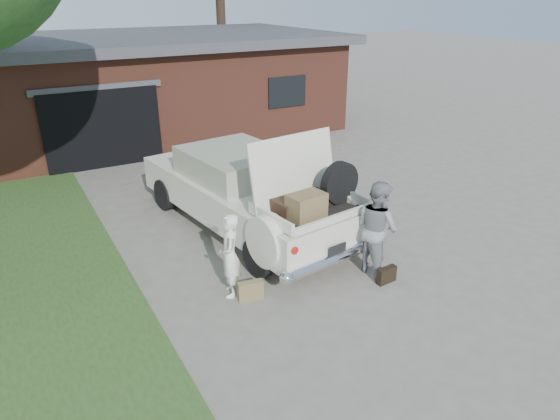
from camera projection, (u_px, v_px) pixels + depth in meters
ground at (297, 279)px, 8.80m from camera, size 90.00×90.00×0.00m
house at (152, 83)px, 17.68m from camera, size 12.80×7.80×3.30m
sedan at (247, 190)px, 10.43m from camera, size 2.91×5.89×2.33m
woman_left at (230, 256)px, 8.08m from camera, size 0.52×0.62×1.44m
woman_right at (377, 228)px, 8.71m from camera, size 0.67×0.85×1.73m
suitcase_left at (251, 290)px, 8.16m from camera, size 0.44×0.21×0.33m
suitcase_right at (386, 275)px, 8.64m from camera, size 0.38×0.15×0.29m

